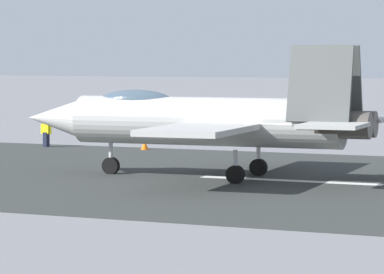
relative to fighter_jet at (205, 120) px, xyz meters
The scene contains 5 objects.
ground_plane 4.20m from the fighter_jet, behind, with size 400.00×400.00×0.00m, color slate.
runway_strip 4.21m from the fighter_jet, behind, with size 240.00×26.00×0.02m.
fighter_jet is the anchor object (origin of this frame).
crew_person 18.87m from the fighter_jet, 38.21° to the right, with size 0.70×0.36×1.62m.
marker_cone_mid 15.10m from the fighter_jet, 54.21° to the right, with size 0.44×0.44×0.55m, color orange.
Camera 1 is at (-15.77, 45.86, 5.34)m, focal length 107.92 mm.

